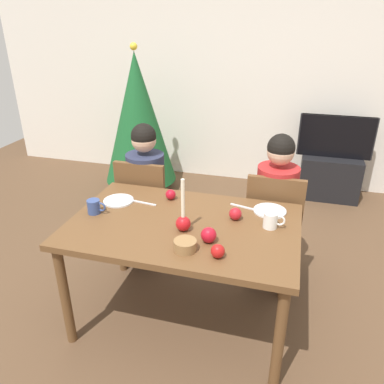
{
  "coord_description": "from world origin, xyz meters",
  "views": [
    {
      "loc": [
        0.59,
        -1.93,
        1.91
      ],
      "look_at": [
        0.0,
        0.2,
        0.87
      ],
      "focal_mm": 35.36,
      "sensor_mm": 36.0,
      "label": 1
    }
  ],
  "objects_px": {
    "tv": "(336,137)",
    "apple_far_edge": "(218,251)",
    "mug_left": "(94,207)",
    "plate_left": "(119,201)",
    "apple_near_candle": "(235,214)",
    "tv_stand": "(329,177)",
    "person_right_child": "(274,212)",
    "mug_right": "(271,220)",
    "apple_by_left_plate": "(171,195)",
    "apple_by_right_mug": "(209,235)",
    "person_left_child": "(147,196)",
    "plate_right": "(270,211)",
    "chair_right": "(273,221)",
    "christmas_tree": "(138,119)",
    "chair_left": "(146,204)",
    "dining_table": "(183,235)",
    "bowl_walnuts": "(185,245)",
    "candle_centerpiece": "(183,220)"
  },
  "relations": [
    {
      "from": "mug_right",
      "to": "mug_left",
      "type": "bearing_deg",
      "value": -173.85
    },
    {
      "from": "mug_right",
      "to": "plate_right",
      "type": "bearing_deg",
      "value": 95.87
    },
    {
      "from": "plate_left",
      "to": "plate_right",
      "type": "bearing_deg",
      "value": 7.21
    },
    {
      "from": "christmas_tree",
      "to": "candle_centerpiece",
      "type": "height_order",
      "value": "christmas_tree"
    },
    {
      "from": "christmas_tree",
      "to": "apple_by_left_plate",
      "type": "distance_m",
      "value": 1.86
    },
    {
      "from": "mug_left",
      "to": "mug_right",
      "type": "bearing_deg",
      "value": 6.15
    },
    {
      "from": "person_left_child",
      "to": "apple_by_left_plate",
      "type": "distance_m",
      "value": 0.52
    },
    {
      "from": "chair_right",
      "to": "apple_by_right_mug",
      "type": "distance_m",
      "value": 0.88
    },
    {
      "from": "chair_left",
      "to": "bowl_walnuts",
      "type": "bearing_deg",
      "value": -55.99
    },
    {
      "from": "mug_left",
      "to": "bowl_walnuts",
      "type": "xyz_separation_m",
      "value": [
        0.68,
        -0.25,
        -0.02
      ]
    },
    {
      "from": "tv",
      "to": "apple_far_edge",
      "type": "bearing_deg",
      "value": -106.3
    },
    {
      "from": "person_left_child",
      "to": "apple_by_left_plate",
      "type": "bearing_deg",
      "value": -46.9
    },
    {
      "from": "bowl_walnuts",
      "to": "apple_by_left_plate",
      "type": "bearing_deg",
      "value": 115.53
    },
    {
      "from": "bowl_walnuts",
      "to": "apple_by_left_plate",
      "type": "xyz_separation_m",
      "value": [
        -0.27,
        0.57,
        0.01
      ]
    },
    {
      "from": "plate_right",
      "to": "bowl_walnuts",
      "type": "height_order",
      "value": "bowl_walnuts"
    },
    {
      "from": "tv_stand",
      "to": "person_right_child",
      "type": "bearing_deg",
      "value": -107.35
    },
    {
      "from": "chair_right",
      "to": "apple_near_candle",
      "type": "height_order",
      "value": "chair_right"
    },
    {
      "from": "chair_left",
      "to": "apple_near_candle",
      "type": "xyz_separation_m",
      "value": [
        0.8,
        -0.48,
        0.28
      ]
    },
    {
      "from": "christmas_tree",
      "to": "apple_by_right_mug",
      "type": "bearing_deg",
      "value": -57.98
    },
    {
      "from": "apple_near_candle",
      "to": "apple_far_edge",
      "type": "distance_m",
      "value": 0.43
    },
    {
      "from": "plate_left",
      "to": "mug_right",
      "type": "distance_m",
      "value": 1.03
    },
    {
      "from": "person_left_child",
      "to": "mug_right",
      "type": "height_order",
      "value": "person_left_child"
    },
    {
      "from": "tv_stand",
      "to": "plate_right",
      "type": "xyz_separation_m",
      "value": [
        -0.54,
        -2.01,
        0.52
      ]
    },
    {
      "from": "chair_right",
      "to": "plate_left",
      "type": "height_order",
      "value": "chair_right"
    },
    {
      "from": "apple_by_left_plate",
      "to": "apple_by_right_mug",
      "type": "bearing_deg",
      "value": -50.56
    },
    {
      "from": "chair_left",
      "to": "chair_right",
      "type": "relative_size",
      "value": 1.0
    },
    {
      "from": "chair_right",
      "to": "mug_right",
      "type": "distance_m",
      "value": 0.59
    },
    {
      "from": "tv",
      "to": "tv_stand",
      "type": "bearing_deg",
      "value": -90.0
    },
    {
      "from": "chair_left",
      "to": "person_right_child",
      "type": "xyz_separation_m",
      "value": [
        1.02,
        0.03,
        0.06
      ]
    },
    {
      "from": "tv",
      "to": "mug_left",
      "type": "bearing_deg",
      "value": -124.88
    },
    {
      "from": "dining_table",
      "to": "apple_by_left_plate",
      "type": "bearing_deg",
      "value": 121.33
    },
    {
      "from": "person_left_child",
      "to": "apple_near_candle",
      "type": "distance_m",
      "value": 0.97
    },
    {
      "from": "christmas_tree",
      "to": "plate_left",
      "type": "relative_size",
      "value": 8.11
    },
    {
      "from": "candle_centerpiece",
      "to": "plate_left",
      "type": "distance_m",
      "value": 0.59
    },
    {
      "from": "mug_right",
      "to": "apple_by_right_mug",
      "type": "xyz_separation_m",
      "value": [
        -0.32,
        -0.26,
        -0.0
      ]
    },
    {
      "from": "apple_near_candle",
      "to": "apple_by_right_mug",
      "type": "xyz_separation_m",
      "value": [
        -0.1,
        -0.3,
        0.01
      ]
    },
    {
      "from": "chair_left",
      "to": "apple_far_edge",
      "type": "bearing_deg",
      "value": -49.16
    },
    {
      "from": "dining_table",
      "to": "tv",
      "type": "xyz_separation_m",
      "value": [
        1.04,
        2.3,
        0.04
      ]
    },
    {
      "from": "dining_table",
      "to": "mug_left",
      "type": "bearing_deg",
      "value": -177.34
    },
    {
      "from": "apple_far_edge",
      "to": "mug_right",
      "type": "bearing_deg",
      "value": 58.04
    },
    {
      "from": "apple_near_candle",
      "to": "apple_by_right_mug",
      "type": "height_order",
      "value": "apple_by_right_mug"
    },
    {
      "from": "person_right_child",
      "to": "apple_far_edge",
      "type": "bearing_deg",
      "value": -104.44
    },
    {
      "from": "mug_right",
      "to": "apple_near_candle",
      "type": "distance_m",
      "value": 0.22
    },
    {
      "from": "apple_near_candle",
      "to": "mug_right",
      "type": "bearing_deg",
      "value": -10.16
    },
    {
      "from": "mug_left",
      "to": "plate_left",
      "type": "bearing_deg",
      "value": 68.92
    },
    {
      "from": "christmas_tree",
      "to": "apple_by_right_mug",
      "type": "height_order",
      "value": "christmas_tree"
    },
    {
      "from": "tv",
      "to": "apple_by_left_plate",
      "type": "distance_m",
      "value": 2.35
    },
    {
      "from": "person_left_child",
      "to": "apple_far_edge",
      "type": "bearing_deg",
      "value": -50.16
    },
    {
      "from": "christmas_tree",
      "to": "plate_left",
      "type": "height_order",
      "value": "christmas_tree"
    },
    {
      "from": "plate_right",
      "to": "bowl_walnuts",
      "type": "xyz_separation_m",
      "value": [
        -0.4,
        -0.57,
        0.02
      ]
    }
  ]
}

